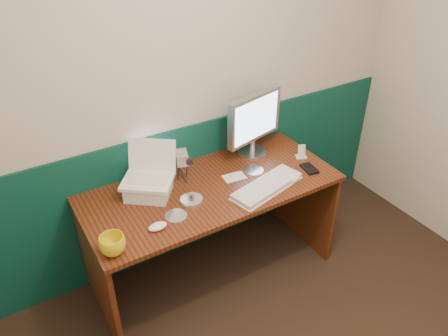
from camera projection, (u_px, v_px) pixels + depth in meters
back_wall at (177, 92)px, 2.69m from camera, size 3.50×0.04×2.50m
wainscot at (184, 191)px, 3.09m from camera, size 3.48×0.02×1.00m
desk at (212, 232)px, 2.91m from camera, size 1.60×0.70×0.75m
laptop_riser at (149, 189)px, 2.62m from camera, size 0.33×0.32×0.09m
laptop at (146, 165)px, 2.52m from camera, size 0.37×0.36×0.24m
monitor at (253, 124)px, 2.92m from camera, size 0.48×0.24×0.46m
keyboard at (267, 186)px, 2.68m from camera, size 0.52×0.28×0.03m
mouse_right at (294, 178)px, 2.76m from camera, size 0.13×0.11×0.04m
mouse_left at (158, 226)px, 2.37m from camera, size 0.11×0.07×0.04m
mug at (113, 245)px, 2.19m from camera, size 0.17×0.17×0.11m
camcorder at (182, 167)px, 2.71m from camera, size 0.12×0.15×0.20m
cd_spindle at (191, 201)px, 2.57m from camera, size 0.13×0.13×0.03m
cd_loose_a at (176, 216)px, 2.47m from camera, size 0.13×0.13×0.00m
cd_loose_b at (254, 170)px, 2.87m from camera, size 0.13×0.13×0.00m
pen at (281, 170)px, 2.86m from camera, size 0.13×0.05×0.01m
papers at (234, 177)px, 2.79m from camera, size 0.15×0.11×0.00m
dock at (301, 157)px, 2.99m from camera, size 0.09×0.08×0.01m
music_player at (302, 151)px, 2.97m from camera, size 0.05×0.04×0.08m
pda at (309, 169)px, 2.87m from camera, size 0.10×0.14×0.02m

